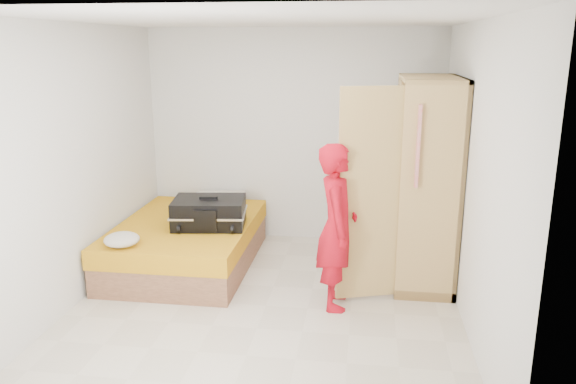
# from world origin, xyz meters

# --- Properties ---
(room) EXTENTS (4.00, 4.02, 2.60)m
(room) POSITION_xyz_m (0.00, 0.00, 1.30)
(room) COLOR beige
(room) RESTS_ON ground
(bed) EXTENTS (1.42, 2.02, 0.50)m
(bed) POSITION_xyz_m (-1.05, 0.90, 0.25)
(bed) COLOR #9F6848
(bed) RESTS_ON ground
(wardrobe) EXTENTS (1.15, 1.36, 2.10)m
(wardrobe) POSITION_xyz_m (1.45, 0.85, 1.00)
(wardrobe) COLOR tan
(wardrobe) RESTS_ON ground
(person) EXTENTS (0.42, 0.59, 1.55)m
(person) POSITION_xyz_m (0.65, 0.13, 0.78)
(person) COLOR red
(person) RESTS_ON ground
(suitcase) EXTENTS (0.84, 0.66, 0.33)m
(suitcase) POSITION_xyz_m (-0.76, 0.81, 0.65)
(suitcase) COLOR black
(suitcase) RESTS_ON bed
(round_cushion) EXTENTS (0.34, 0.34, 0.13)m
(round_cushion) POSITION_xyz_m (-1.43, 0.08, 0.57)
(round_cushion) COLOR beige
(round_cushion) RESTS_ON bed
(pillow) EXTENTS (0.64, 0.41, 0.11)m
(pillow) POSITION_xyz_m (-0.88, 1.75, 0.55)
(pillow) COLOR beige
(pillow) RESTS_ON bed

